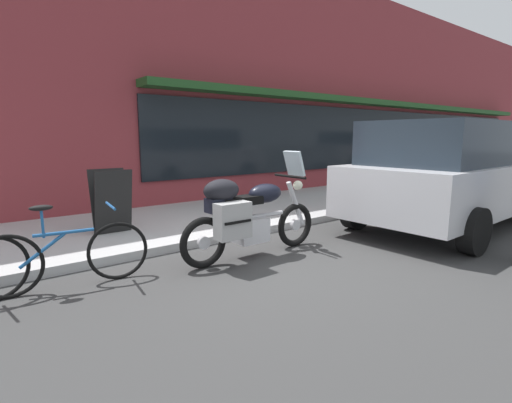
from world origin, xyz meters
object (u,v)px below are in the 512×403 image
at_px(touring_motorcycle, 247,214).
at_px(parked_minivan, 454,173).
at_px(sandwich_board_sign, 111,201).
at_px(parked_bicycle, 65,255).

bearing_deg(touring_motorcycle, parked_minivan, -11.03).
distance_m(touring_motorcycle, parked_minivan, 4.06).
bearing_deg(sandwich_board_sign, parked_bicycle, -121.64).
xyz_separation_m(touring_motorcycle, parked_minivan, (3.97, -0.77, 0.36)).
height_order(touring_motorcycle, parked_bicycle, touring_motorcycle).
height_order(parked_bicycle, parked_minivan, parked_minivan).
relative_size(parked_bicycle, sandwich_board_sign, 1.73).
height_order(touring_motorcycle, sandwich_board_sign, touring_motorcycle).
bearing_deg(parked_minivan, touring_motorcycle, 168.97).
xyz_separation_m(touring_motorcycle, parked_bicycle, (-2.11, 0.37, -0.24)).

